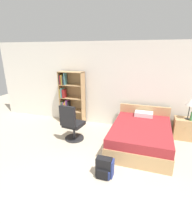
{
  "coord_description": "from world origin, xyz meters",
  "views": [
    {
      "loc": [
        0.87,
        -2.03,
        2.33
      ],
      "look_at": [
        -0.47,
        1.98,
        0.84
      ],
      "focal_mm": 28.0,
      "sensor_mm": 36.0,
      "label": 1
    }
  ],
  "objects_px": {
    "bed": "(141,135)",
    "backpack_black": "(104,168)",
    "office_chair": "(72,125)",
    "nightstand": "(184,128)",
    "table_lamp": "(190,103)",
    "bookshelf": "(69,98)",
    "backpack_blue": "(106,168)",
    "water_bottle": "(192,116)"
  },
  "relations": [
    {
      "from": "bed",
      "to": "backpack_black",
      "type": "xyz_separation_m",
      "value": [
        -0.56,
        -1.46,
        -0.1
      ]
    },
    {
      "from": "bed",
      "to": "office_chair",
      "type": "height_order",
      "value": "office_chair"
    },
    {
      "from": "nightstand",
      "to": "table_lamp",
      "type": "distance_m",
      "value": 0.75
    },
    {
      "from": "bookshelf",
      "to": "bed",
      "type": "xyz_separation_m",
      "value": [
        2.41,
        -0.84,
        -0.56
      ]
    },
    {
      "from": "table_lamp",
      "to": "backpack_blue",
      "type": "distance_m",
      "value": 2.9
    },
    {
      "from": "nightstand",
      "to": "office_chair",
      "type": "bearing_deg",
      "value": -158.77
    },
    {
      "from": "office_chair",
      "to": "bed",
      "type": "bearing_deg",
      "value": 10.69
    },
    {
      "from": "office_chair",
      "to": "table_lamp",
      "type": "relative_size",
      "value": 1.83
    },
    {
      "from": "bed",
      "to": "bookshelf",
      "type": "bearing_deg",
      "value": 160.91
    },
    {
      "from": "backpack_black",
      "to": "table_lamp",
      "type": "bearing_deg",
      "value": 52.53
    },
    {
      "from": "water_bottle",
      "to": "bookshelf",
      "type": "bearing_deg",
      "value": 177.46
    },
    {
      "from": "bookshelf",
      "to": "water_bottle",
      "type": "distance_m",
      "value": 3.63
    },
    {
      "from": "nightstand",
      "to": "backpack_blue",
      "type": "xyz_separation_m",
      "value": [
        -1.63,
        -2.21,
        -0.12
      ]
    },
    {
      "from": "nightstand",
      "to": "water_bottle",
      "type": "height_order",
      "value": "water_bottle"
    },
    {
      "from": "office_chair",
      "to": "water_bottle",
      "type": "distance_m",
      "value": 3.16
    },
    {
      "from": "bookshelf",
      "to": "office_chair",
      "type": "bearing_deg",
      "value": -61.36
    },
    {
      "from": "office_chair",
      "to": "backpack_blue",
      "type": "height_order",
      "value": "office_chair"
    },
    {
      "from": "backpack_blue",
      "to": "backpack_black",
      "type": "height_order",
      "value": "backpack_black"
    },
    {
      "from": "office_chair",
      "to": "nightstand",
      "type": "height_order",
      "value": "office_chair"
    },
    {
      "from": "nightstand",
      "to": "table_lamp",
      "type": "bearing_deg",
      "value": -17.09
    },
    {
      "from": "water_bottle",
      "to": "backpack_blue",
      "type": "bearing_deg",
      "value": -129.61
    },
    {
      "from": "bed",
      "to": "table_lamp",
      "type": "bearing_deg",
      "value": 33.82
    },
    {
      "from": "nightstand",
      "to": "water_bottle",
      "type": "xyz_separation_m",
      "value": [
        0.11,
        -0.11,
        0.41
      ]
    },
    {
      "from": "bed",
      "to": "backpack_blue",
      "type": "bearing_deg",
      "value": -110.35
    },
    {
      "from": "bookshelf",
      "to": "backpack_blue",
      "type": "xyz_separation_m",
      "value": [
        1.88,
        -2.27,
        -0.68
      ]
    },
    {
      "from": "bookshelf",
      "to": "backpack_black",
      "type": "height_order",
      "value": "bookshelf"
    },
    {
      "from": "bed",
      "to": "office_chair",
      "type": "bearing_deg",
      "value": -169.31
    },
    {
      "from": "water_bottle",
      "to": "backpack_black",
      "type": "relative_size",
      "value": 0.63
    },
    {
      "from": "bookshelf",
      "to": "backpack_blue",
      "type": "height_order",
      "value": "bookshelf"
    },
    {
      "from": "bookshelf",
      "to": "water_bottle",
      "type": "height_order",
      "value": "bookshelf"
    },
    {
      "from": "table_lamp",
      "to": "bookshelf",
      "type": "bearing_deg",
      "value": 178.91
    },
    {
      "from": "table_lamp",
      "to": "bed",
      "type": "bearing_deg",
      "value": -146.18
    },
    {
      "from": "bed",
      "to": "nightstand",
      "type": "distance_m",
      "value": 1.35
    },
    {
      "from": "bookshelf",
      "to": "backpack_blue",
      "type": "relative_size",
      "value": 4.76
    },
    {
      "from": "office_chair",
      "to": "nightstand",
      "type": "bearing_deg",
      "value": 21.23
    },
    {
      "from": "bookshelf",
      "to": "nightstand",
      "type": "relative_size",
      "value": 2.95
    },
    {
      "from": "table_lamp",
      "to": "backpack_blue",
      "type": "bearing_deg",
      "value": -127.33
    },
    {
      "from": "bed",
      "to": "water_bottle",
      "type": "distance_m",
      "value": 1.45
    },
    {
      "from": "bookshelf",
      "to": "table_lamp",
      "type": "bearing_deg",
      "value": -1.09
    },
    {
      "from": "backpack_black",
      "to": "backpack_blue",
      "type": "bearing_deg",
      "value": 43.96
    },
    {
      "from": "office_chair",
      "to": "water_bottle",
      "type": "xyz_separation_m",
      "value": [
        2.99,
        1.01,
        0.23
      ]
    },
    {
      "from": "bed",
      "to": "backpack_black",
      "type": "height_order",
      "value": "bed"
    }
  ]
}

